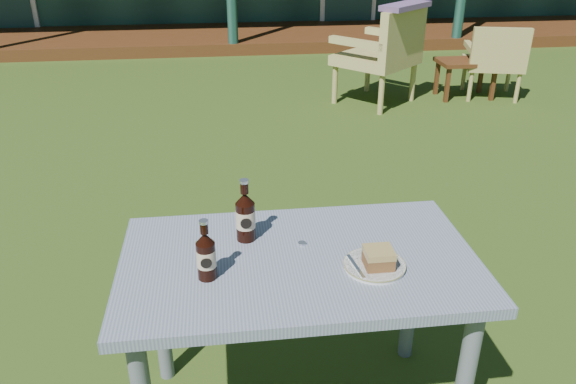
{
  "coord_description": "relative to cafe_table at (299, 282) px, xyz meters",
  "views": [
    {
      "loc": [
        -0.24,
        -3.18,
        1.75
      ],
      "look_at": [
        0.0,
        -1.3,
        0.82
      ],
      "focal_mm": 35.0,
      "sensor_mm": 36.0,
      "label": 1
    }
  ],
  "objects": [
    {
      "name": "ground",
      "position": [
        0.0,
        1.6,
        -0.62
      ],
      "size": [
        80.0,
        80.0,
        0.0
      ],
      "primitive_type": "plane",
      "color": "#334916"
    },
    {
      "name": "cafe_table",
      "position": [
        0.0,
        0.0,
        0.0
      ],
      "size": [
        1.2,
        0.7,
        0.72
      ],
      "color": "slate",
      "rests_on": "ground"
    },
    {
      "name": "plate",
      "position": [
        0.24,
        -0.09,
        0.11
      ],
      "size": [
        0.2,
        0.2,
        0.01
      ],
      "color": "silver",
      "rests_on": "cafe_table"
    },
    {
      "name": "cake_slice",
      "position": [
        0.24,
        -0.1,
        0.15
      ],
      "size": [
        0.09,
        0.09,
        0.06
      ],
      "color": "brown",
      "rests_on": "plate"
    },
    {
      "name": "fork",
      "position": [
        0.17,
        -0.1,
        0.12
      ],
      "size": [
        0.03,
        0.14,
        0.0
      ],
      "primitive_type": "cube",
      "rotation": [
        0.0,
        0.0,
        0.15
      ],
      "color": "silver",
      "rests_on": "plate"
    },
    {
      "name": "cola_bottle_near",
      "position": [
        -0.17,
        0.14,
        0.19
      ],
      "size": [
        0.07,
        0.07,
        0.23
      ],
      "color": "black",
      "rests_on": "cafe_table"
    },
    {
      "name": "cola_bottle_far",
      "position": [
        -0.31,
        -0.08,
        0.18
      ],
      "size": [
        0.06,
        0.06,
        0.21
      ],
      "color": "black",
      "rests_on": "cafe_table"
    },
    {
      "name": "bottle_cap",
      "position": [
        0.02,
        0.08,
        0.11
      ],
      "size": [
        0.03,
        0.03,
        0.01
      ],
      "primitive_type": "cylinder",
      "color": "silver",
      "rests_on": "cafe_table"
    },
    {
      "name": "armchair_left",
      "position": [
        1.43,
        3.9,
        -0.07
      ],
      "size": [
        0.98,
        0.98,
        0.97
      ],
      "color": "tan",
      "rests_on": "ground"
    },
    {
      "name": "armchair_right",
      "position": [
        2.63,
        3.95,
        -0.19
      ],
      "size": [
        0.68,
        0.65,
        0.76
      ],
      "color": "tan",
      "rests_on": "ground"
    },
    {
      "name": "floral_throw",
      "position": [
        1.56,
        3.76,
        0.37
      ],
      "size": [
        0.6,
        0.57,
        0.05
      ],
      "primitive_type": "cube",
      "rotation": [
        0.0,
        0.0,
        3.87
      ],
      "color": "#624872",
      "rests_on": "armchair_left"
    },
    {
      "name": "side_table",
      "position": [
        2.36,
        4.02,
        -0.28
      ],
      "size": [
        0.6,
        0.4,
        0.4
      ],
      "color": "#482711",
      "rests_on": "ground"
    }
  ]
}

